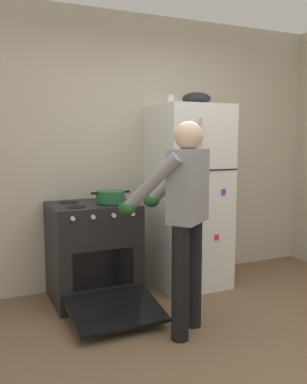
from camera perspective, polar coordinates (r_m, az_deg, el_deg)
name	(u,v)px	position (r m, az deg, el deg)	size (l,w,h in m)	color
ground	(242,370)	(2.97, 11.94, -22.68)	(8.00, 8.00, 0.00)	brown
kitchen_wall_back	(130,151)	(4.29, -3.23, 5.63)	(6.00, 0.10, 2.70)	beige
refrigerator	(188,197)	(4.19, 4.77, -0.62)	(0.68, 0.72, 1.80)	white
stove_range	(94,253)	(3.89, -8.18, -8.23)	(0.76, 1.21, 0.90)	black
person_cook	(183,209)	(3.11, 4.06, -2.31)	(0.68, 0.72, 1.60)	black
red_pot	(111,197)	(3.80, -5.87, -0.62)	(0.36, 0.26, 0.11)	#236638
coffee_mug	(171,100)	(4.13, 2.36, 12.45)	(0.11, 0.08, 0.10)	silver
mixing_bowl	(196,99)	(4.21, 5.88, 12.53)	(0.28, 0.28, 0.13)	black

